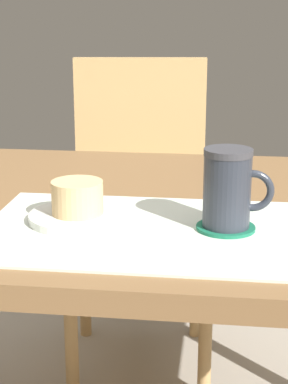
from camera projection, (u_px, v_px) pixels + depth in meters
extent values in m
cube|color=brown|center=(121.00, 209.00, 1.12)|extent=(1.39, 0.73, 0.04)
cylinder|color=tan|center=(205.00, 330.00, 1.68)|extent=(0.04, 0.04, 0.42)
cylinder|color=tan|center=(71.00, 329.00, 1.69)|extent=(0.04, 0.04, 0.42)
cylinder|color=tan|center=(196.00, 275.00, 2.02)|extent=(0.04, 0.04, 0.42)
cylinder|color=tan|center=(84.00, 275.00, 2.02)|extent=(0.04, 0.04, 0.42)
cube|color=tan|center=(139.00, 226.00, 1.79)|extent=(0.47, 0.47, 0.04)
cube|color=tan|center=(140.00, 131.00, 1.91)|extent=(0.39, 0.08, 0.43)
cube|color=silver|center=(141.00, 230.00, 0.96)|extent=(0.48, 0.33, 0.00)
cylinder|color=silver|center=(78.00, 217.00, 1.00)|extent=(0.15, 0.15, 0.01)
cylinder|color=#E5BC7F|center=(77.00, 197.00, 0.99)|extent=(0.08, 0.08, 0.05)
cylinder|color=#196B4C|center=(226.00, 227.00, 0.96)|extent=(0.09, 0.09, 0.00)
cylinder|color=#2D333D|center=(227.00, 191.00, 0.94)|extent=(0.07, 0.07, 0.11)
cylinder|color=#3D3D42|center=(228.00, 152.00, 0.93)|extent=(0.07, 0.07, 0.01)
torus|color=#2D333D|center=(253.00, 191.00, 0.94)|extent=(0.06, 0.01, 0.06)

